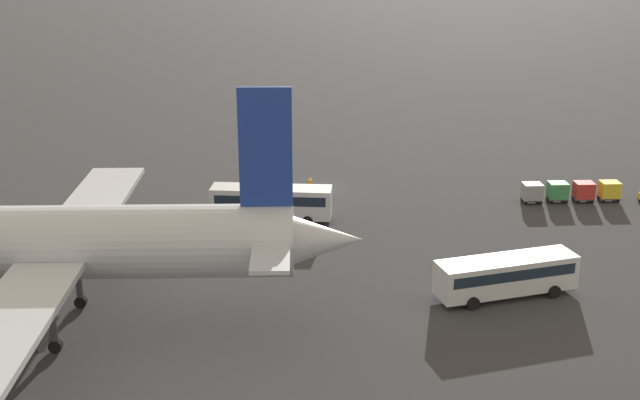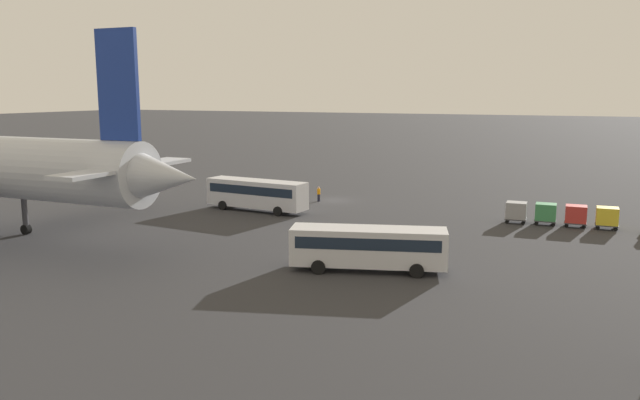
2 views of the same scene
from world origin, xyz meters
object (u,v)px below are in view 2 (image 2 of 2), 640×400
(cargo_cart_grey, at_px, (516,211))
(cargo_cart_green, at_px, (546,212))
(shuttle_bus_far, at_px, (368,245))
(worker_person, at_px, (319,194))
(cargo_cart_yellow, at_px, (607,217))
(cargo_cart_red, at_px, (576,215))
(shuttle_bus_near, at_px, (257,193))

(cargo_cart_grey, bearing_deg, cargo_cart_green, -173.28)
(shuttle_bus_far, height_order, worker_person, shuttle_bus_far)
(cargo_cart_yellow, xyz_separation_m, cargo_cart_red, (2.70, 0.17, 0.00))
(shuttle_bus_far, distance_m, cargo_cart_grey, 22.85)
(worker_person, bearing_deg, shuttle_bus_near, 65.73)
(cargo_cart_red, relative_size, cargo_cart_grey, 1.00)
(cargo_cart_green, xyz_separation_m, cargo_cart_grey, (2.70, 0.32, 0.00))
(cargo_cart_yellow, distance_m, cargo_cart_grey, 8.12)
(shuttle_bus_far, bearing_deg, cargo_cart_red, -137.12)
(shuttle_bus_near, height_order, worker_person, shuttle_bus_near)
(shuttle_bus_near, xyz_separation_m, cargo_cart_red, (-31.74, -5.27, -0.80))
(shuttle_bus_near, height_order, cargo_cart_green, shuttle_bus_near)
(worker_person, xyz_separation_m, cargo_cart_red, (-28.07, 2.86, 0.32))
(shuttle_bus_far, relative_size, cargo_cart_green, 5.52)
(shuttle_bus_near, distance_m, cargo_cart_yellow, 34.87)
(shuttle_bus_far, xyz_separation_m, cargo_cart_yellow, (-15.69, -22.10, -0.67))
(cargo_cart_yellow, bearing_deg, shuttle_bus_near, 8.97)
(cargo_cart_green, height_order, cargo_cart_grey, same)
(cargo_cart_yellow, height_order, cargo_cart_red, same)
(shuttle_bus_near, relative_size, shuttle_bus_far, 1.03)
(shuttle_bus_far, relative_size, cargo_cart_yellow, 5.52)
(shuttle_bus_near, distance_m, shuttle_bus_far, 25.08)
(worker_person, xyz_separation_m, cargo_cart_green, (-25.37, 2.92, 0.32))
(cargo_cart_yellow, relative_size, cargo_cart_grey, 1.00)
(cargo_cart_yellow, bearing_deg, shuttle_bus_far, 54.62)
(worker_person, relative_size, cargo_cart_grey, 0.84)
(worker_person, height_order, cargo_cart_red, cargo_cart_red)
(shuttle_bus_far, bearing_deg, cargo_cart_yellow, -141.85)
(cargo_cart_green, bearing_deg, shuttle_bus_near, 10.16)
(cargo_cart_green, bearing_deg, cargo_cart_red, -178.59)
(cargo_cart_red, bearing_deg, cargo_cart_green, 1.41)
(cargo_cart_green, bearing_deg, cargo_cart_yellow, -177.51)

